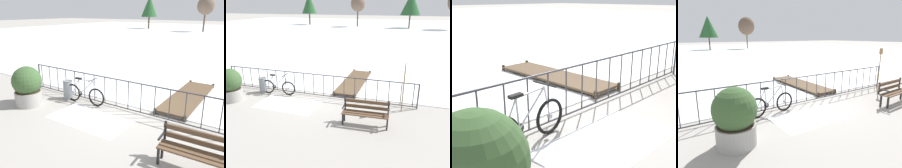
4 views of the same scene
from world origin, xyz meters
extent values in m
plane|color=#9E9991|center=(0.00, 0.00, 0.00)|extent=(160.00, 160.00, 0.00)
cube|color=white|center=(-0.69, -1.20, 0.00)|extent=(2.56, 1.40, 0.01)
cylinder|color=#38383D|center=(0.00, 0.00, 1.05)|extent=(9.00, 0.04, 0.04)
cylinder|color=#38383D|center=(0.00, 0.00, 0.08)|extent=(9.00, 0.04, 0.04)
cylinder|color=#38383D|center=(-4.50, 0.00, 0.53)|extent=(0.06, 0.06, 1.05)
cylinder|color=#38383D|center=(-4.32, 0.00, 0.57)|extent=(0.03, 0.03, 0.97)
cylinder|color=#38383D|center=(-3.84, 0.00, 0.57)|extent=(0.03, 0.03, 0.97)
cylinder|color=#38383D|center=(-3.36, 0.00, 0.57)|extent=(0.03, 0.03, 0.97)
cylinder|color=#38383D|center=(-2.88, 0.00, 0.57)|extent=(0.03, 0.03, 0.97)
cylinder|color=#38383D|center=(-2.40, 0.00, 0.57)|extent=(0.03, 0.03, 0.97)
cylinder|color=#38383D|center=(-1.92, 0.00, 0.57)|extent=(0.03, 0.03, 0.97)
cylinder|color=#38383D|center=(-1.44, 0.00, 0.57)|extent=(0.03, 0.03, 0.97)
cylinder|color=#38383D|center=(-0.96, 0.00, 0.57)|extent=(0.03, 0.03, 0.97)
cylinder|color=#38383D|center=(-0.48, 0.00, 0.57)|extent=(0.03, 0.03, 0.97)
cylinder|color=#38383D|center=(0.00, 0.00, 0.57)|extent=(0.03, 0.03, 0.97)
cylinder|color=#38383D|center=(0.48, 0.00, 0.57)|extent=(0.03, 0.03, 0.97)
cylinder|color=#38383D|center=(0.96, 0.00, 0.57)|extent=(0.03, 0.03, 0.97)
cylinder|color=#38383D|center=(1.44, 0.00, 0.57)|extent=(0.03, 0.03, 0.97)
cylinder|color=#38383D|center=(1.92, 0.00, 0.57)|extent=(0.03, 0.03, 0.97)
cylinder|color=#38383D|center=(2.40, 0.00, 0.57)|extent=(0.03, 0.03, 0.97)
cylinder|color=#38383D|center=(2.88, 0.00, 0.57)|extent=(0.03, 0.03, 0.97)
torus|color=black|center=(-2.20, -0.33, 0.33)|extent=(0.66, 0.11, 0.66)
cylinder|color=gray|center=(-2.20, -0.33, 0.33)|extent=(0.08, 0.07, 0.08)
torus|color=black|center=(-1.16, -0.25, 0.33)|extent=(0.66, 0.11, 0.66)
cylinder|color=gray|center=(-1.16, -0.25, 0.33)|extent=(0.08, 0.07, 0.08)
cylinder|color=#B2B2B7|center=(-1.89, -0.30, 0.62)|extent=(0.08, 0.04, 0.53)
cylinder|color=#B2B2B7|center=(-1.58, -0.28, 0.63)|extent=(0.61, 0.08, 0.59)
cylinder|color=#B2B2B7|center=(-1.60, -0.28, 0.90)|extent=(0.63, 0.08, 0.07)
cylinder|color=#B2B2B7|center=(-2.04, -0.32, 0.34)|extent=(0.34, 0.05, 0.05)
cylinder|color=#B2B2B7|center=(-2.06, -0.32, 0.61)|extent=(0.32, 0.05, 0.56)
cylinder|color=#B2B2B7|center=(-1.22, -0.25, 0.62)|extent=(0.16, 0.04, 0.59)
cube|color=black|center=(-1.91, -0.31, 0.92)|extent=(0.25, 0.12, 0.05)
cylinder|color=black|center=(-1.28, -0.26, 0.96)|extent=(0.07, 0.52, 0.03)
cylinder|color=black|center=(-1.87, -0.30, 0.35)|extent=(0.18, 0.03, 0.18)
cube|color=brown|center=(2.76, -1.76, 0.44)|extent=(1.60, 0.19, 0.04)
cube|color=brown|center=(2.76, -1.92, 0.44)|extent=(1.60, 0.19, 0.04)
cube|color=brown|center=(2.77, -2.07, 0.44)|extent=(1.60, 0.19, 0.04)
cube|color=brown|center=(2.75, -1.67, 0.58)|extent=(1.60, 0.14, 0.12)
cube|color=brown|center=(2.75, -1.67, 0.78)|extent=(1.60, 0.14, 0.12)
cube|color=black|center=(2.01, -2.09, 0.22)|extent=(0.05, 0.06, 0.44)
cube|color=black|center=(2.00, -1.82, 0.22)|extent=(0.05, 0.06, 0.44)
cube|color=black|center=(1.99, -1.71, 0.67)|extent=(0.05, 0.05, 0.45)
cube|color=black|center=(2.00, -1.96, 0.64)|extent=(0.06, 0.40, 0.04)
cylinder|color=#9E9B96|center=(-3.26, -1.52, 0.25)|extent=(0.94, 0.94, 0.51)
cylinder|color=#38281E|center=(-3.26, -1.52, 0.52)|extent=(0.86, 0.86, 0.02)
sphere|color=#38562D|center=(-3.26, -1.52, 0.90)|extent=(1.04, 1.04, 1.04)
cylinder|color=gray|center=(-2.49, -0.31, 0.36)|extent=(0.34, 0.34, 0.72)
torus|color=#494A4E|center=(-2.49, -0.31, 0.72)|extent=(0.35, 0.35, 0.02)
cube|color=brown|center=(1.35, 2.26, 0.12)|extent=(1.10, 3.92, 0.06)
cylinder|color=#3C2E20|center=(0.86, 0.30, 0.10)|extent=(0.10, 0.10, 0.20)
cylinder|color=#3C2E20|center=(1.85, 0.30, 0.10)|extent=(0.10, 0.10, 0.20)
cylinder|color=#3C2E20|center=(0.86, 4.22, 0.10)|extent=(0.10, 0.10, 0.20)
cylinder|color=#3C2E20|center=(1.85, 4.22, 0.10)|extent=(0.10, 0.10, 0.20)
cylinder|color=brown|center=(-16.32, 35.21, 1.85)|extent=(0.29, 0.29, 3.71)
cone|color=#235128|center=(-16.32, 35.21, 4.14)|extent=(2.94, 2.94, 3.83)
cylinder|color=brown|center=(-5.95, 34.01, 1.66)|extent=(0.25, 0.25, 3.32)
ellipsoid|color=brown|center=(-5.95, 34.01, 4.10)|extent=(2.62, 2.62, 2.88)
camera|label=1|loc=(3.66, -6.29, 3.25)|focal=37.21mm
camera|label=2|loc=(4.00, -8.79, 3.99)|focal=36.07mm
camera|label=3|loc=(-4.35, -3.75, 2.38)|focal=45.91mm
camera|label=4|loc=(-4.52, -5.77, 2.52)|focal=31.79mm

